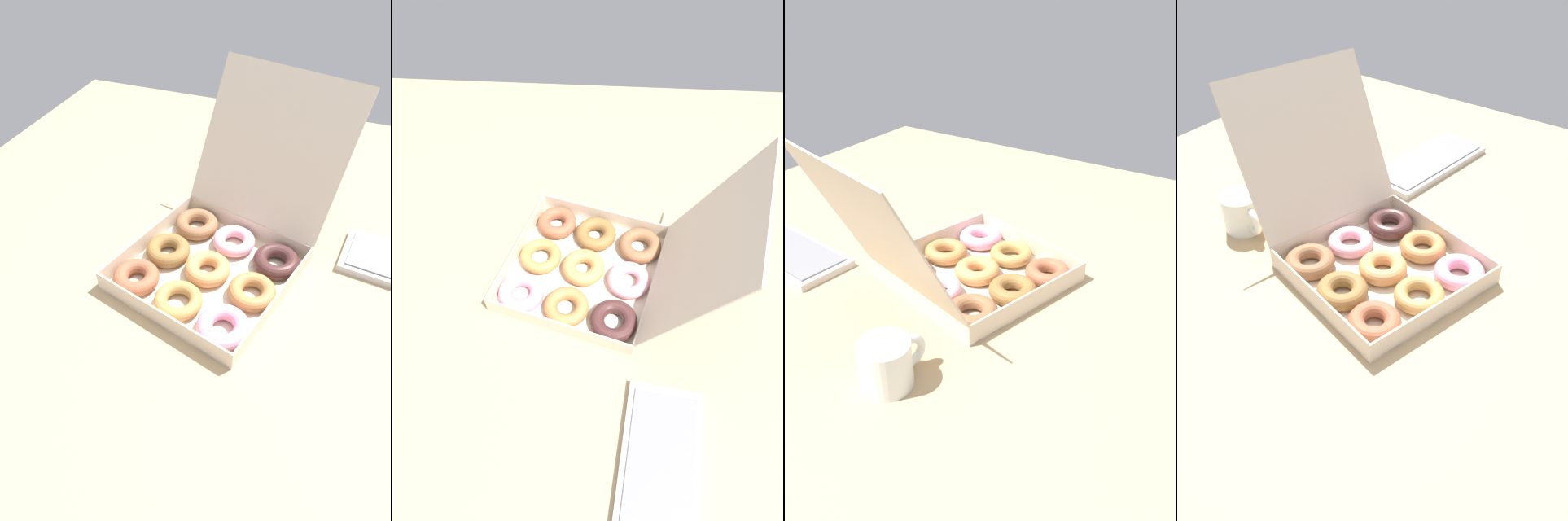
{
  "view_description": "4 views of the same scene",
  "coord_description": "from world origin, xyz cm",
  "views": [
    {
      "loc": [
        14.13,
        -64.04,
        69.71
      ],
      "look_at": [
        -8.24,
        -3.83,
        5.11
      ],
      "focal_mm": 28.0,
      "sensor_mm": 36.0,
      "label": 1
    },
    {
      "loc": [
        51.56,
        2.33,
        85.15
      ],
      "look_at": [
        -7.46,
        -1.53,
        2.69
      ],
      "focal_mm": 28.0,
      "sensor_mm": 36.0,
      "label": 2
    },
    {
      "loc": [
        -60.88,
        81.58,
        64.96
      ],
      "look_at": [
        -6.8,
        -2.11,
        5.34
      ],
      "focal_mm": 35.0,
      "sensor_mm": 36.0,
      "label": 3
    },
    {
      "loc": [
        -74.93,
        -50.23,
        73.39
      ],
      "look_at": [
        -8.12,
        -1.5,
        5.08
      ],
      "focal_mm": 35.0,
      "sensor_mm": 36.0,
      "label": 4
    }
  ],
  "objects": [
    {
      "name": "ground_plane",
      "position": [
        0.0,
        0.0,
        -1.0
      ],
      "size": [
        180.0,
        180.0,
        2.0
      ],
      "primitive_type": "cube",
      "color": "tan"
    },
    {
      "name": "donut_box",
      "position": [
        -4.94,
        0.11,
        3.91
      ],
      "size": [
        47.71,
        58.73,
        36.94
      ],
      "color": "beige",
      "rests_on": "ground_plane"
    },
    {
      "name": "keyboard",
      "position": [
        41.47,
        14.5,
        1.06
      ],
      "size": [
        38.68,
        19.38,
        2.2
      ],
      "color": "#B8B8BD",
      "rests_on": "ground_plane"
    },
    {
      "name": "coffee_mug",
      "position": [
        -11.46,
        34.59,
        4.71
      ],
      "size": [
        9.32,
        13.0,
        9.17
      ],
      "color": "white",
      "rests_on": "ground_plane"
    }
  ]
}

